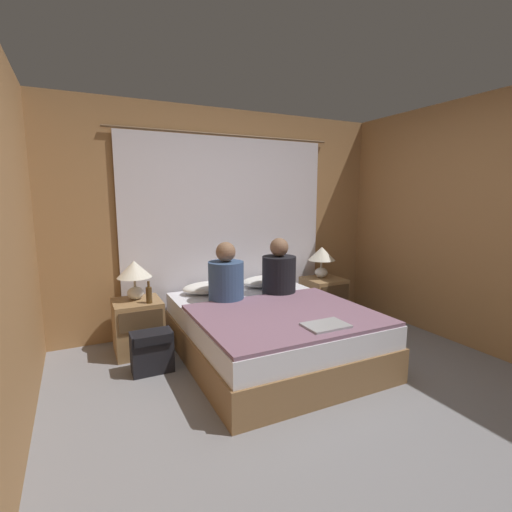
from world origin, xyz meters
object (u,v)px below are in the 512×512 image
lamp_left (134,273)px  pillow_left (209,287)px  nightstand_right (323,299)px  laptop_on_bed (326,325)px  bed (269,332)px  person_left_in_bed (226,278)px  beer_bottle_on_left_stand (149,294)px  person_right_in_bed (279,272)px  handbag_on_floor (343,321)px  nightstand_left (138,326)px  lamp_right (322,256)px  pillow_right (265,281)px  backpack_on_floor (152,349)px

lamp_left → pillow_left: lamp_left is taller
nightstand_right → laptop_on_bed: bearing=-125.8°
bed → person_left_in_bed: (-0.29, 0.37, 0.49)m
beer_bottle_on_left_stand → laptop_on_bed: beer_bottle_on_left_stand is taller
nightstand_right → person_right_in_bed: 0.97m
person_left_in_bed → laptop_on_bed: 1.19m
pillow_left → handbag_on_floor: pillow_left is taller
nightstand_left → bed: bearing=-30.6°
laptop_on_bed → lamp_left: bearing=130.4°
lamp_right → nightstand_left: bearing=-178.4°
pillow_left → laptop_on_bed: size_ratio=1.67×
nightstand_left → handbag_on_floor: 2.24m
pillow_right → beer_bottle_on_left_stand: size_ratio=2.67×
handbag_on_floor → lamp_right: bearing=86.5°
nightstand_right → beer_bottle_on_left_stand: (-2.13, -0.14, 0.35)m
nightstand_left → laptop_on_bed: laptop_on_bed is taller
pillow_right → backpack_on_floor: (-1.42, -0.58, -0.34)m
nightstand_left → laptop_on_bed: size_ratio=1.53×
pillow_left → person_left_in_bed: person_left_in_bed is taller
bed → backpack_on_floor: bed is taller
lamp_left → beer_bottle_on_left_stand: (0.10, -0.20, -0.18)m
lamp_right → person_left_in_bed: bearing=-166.2°
person_left_in_bed → person_right_in_bed: (0.60, 0.00, 0.00)m
handbag_on_floor → bed: bearing=-167.4°
pillow_left → beer_bottle_on_left_stand: (-0.67, -0.23, 0.06)m
person_left_in_bed → person_right_in_bed: bearing=0.0°
bed → lamp_left: lamp_left is taller
lamp_left → lamp_right: size_ratio=1.00×
bed → handbag_on_floor: bed is taller
person_left_in_bed → backpack_on_floor: size_ratio=1.62×
nightstand_right → laptop_on_bed: (-1.00, -1.38, 0.27)m
nightstand_right → person_right_in_bed: bearing=-160.5°
person_left_in_bed → laptop_on_bed: person_left_in_bed is taller
nightstand_left → lamp_left: 0.53m
person_left_in_bed → nightstand_right: bearing=11.4°
person_left_in_bed → backpack_on_floor: person_left_in_bed is taller
lamp_right → bed: bearing=-147.1°
beer_bottle_on_left_stand → pillow_left: bearing=19.0°
lamp_left → beer_bottle_on_left_stand: bearing=-64.1°
nightstand_right → backpack_on_floor: (-2.19, -0.49, -0.06)m
laptop_on_bed → bed: bearing=99.1°
lamp_left → pillow_left: 0.81m
bed → nightstand_right: 1.29m
person_left_in_bed → beer_bottle_on_left_stand: size_ratio=2.78×
nightstand_right → laptop_on_bed: laptop_on_bed is taller
pillow_right → person_right_in_bed: size_ratio=0.95×
person_right_in_bed → backpack_on_floor: person_right_in_bed is taller
nightstand_left → nightstand_right: bearing=0.0°
person_left_in_bed → handbag_on_floor: bearing=-5.5°
laptop_on_bed → person_left_in_bed: bearing=110.3°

